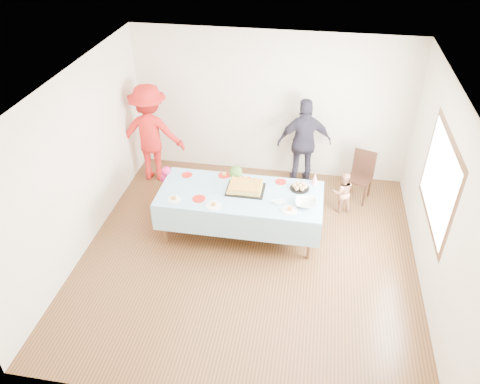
# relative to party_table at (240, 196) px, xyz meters

# --- Properties ---
(ground) EXTENTS (5.00, 5.00, 0.00)m
(ground) POSITION_rel_party_table_xyz_m (0.21, -0.50, -0.72)
(ground) COLOR #472B14
(ground) RESTS_ON ground
(room_walls) EXTENTS (5.04, 5.04, 2.72)m
(room_walls) POSITION_rel_party_table_xyz_m (0.27, -0.50, 1.05)
(room_walls) COLOR beige
(room_walls) RESTS_ON ground
(party_table) EXTENTS (2.50, 1.10, 0.78)m
(party_table) POSITION_rel_party_table_xyz_m (0.00, 0.00, 0.00)
(party_table) COLOR #54341C
(party_table) RESTS_ON ground
(birthday_cake) EXTENTS (0.58, 0.45, 0.10)m
(birthday_cake) POSITION_rel_party_table_xyz_m (0.06, 0.10, 0.10)
(birthday_cake) COLOR black
(birthday_cake) RESTS_ON party_table
(rolls_tray) EXTENTS (0.30, 0.30, 0.09)m
(rolls_tray) POSITION_rel_party_table_xyz_m (0.88, 0.27, 0.09)
(rolls_tray) COLOR black
(rolls_tray) RESTS_ON party_table
(punch_bowl) EXTENTS (0.32, 0.32, 0.08)m
(punch_bowl) POSITION_rel_party_table_xyz_m (1.00, -0.15, 0.09)
(punch_bowl) COLOR silver
(punch_bowl) RESTS_ON party_table
(party_hat) EXTENTS (0.11, 0.11, 0.19)m
(party_hat) POSITION_rel_party_table_xyz_m (1.10, 0.46, 0.15)
(party_hat) COLOR white
(party_hat) RESTS_ON party_table
(fork_pile) EXTENTS (0.24, 0.18, 0.07)m
(fork_pile) POSITION_rel_party_table_xyz_m (0.60, -0.15, 0.09)
(fork_pile) COLOR white
(fork_pile) RESTS_ON party_table
(plate_red_far_a) EXTENTS (0.17, 0.17, 0.01)m
(plate_red_far_a) POSITION_rel_party_table_xyz_m (-0.94, 0.35, 0.06)
(plate_red_far_a) COLOR red
(plate_red_far_a) RESTS_ON party_table
(plate_red_far_b) EXTENTS (0.20, 0.20, 0.01)m
(plate_red_far_b) POSITION_rel_party_table_xyz_m (-0.34, 0.44, 0.06)
(plate_red_far_b) COLOR red
(plate_red_far_b) RESTS_ON party_table
(plate_red_far_c) EXTENTS (0.20, 0.20, 0.01)m
(plate_red_far_c) POSITION_rel_party_table_xyz_m (0.02, 0.37, 0.06)
(plate_red_far_c) COLOR red
(plate_red_far_c) RESTS_ON party_table
(plate_red_far_d) EXTENTS (0.17, 0.17, 0.01)m
(plate_red_far_d) POSITION_rel_party_table_xyz_m (0.58, 0.41, 0.06)
(plate_red_far_d) COLOR red
(plate_red_far_d) RESTS_ON party_table
(plate_red_near) EXTENTS (0.20, 0.20, 0.01)m
(plate_red_near) POSITION_rel_party_table_xyz_m (-0.59, -0.26, 0.06)
(plate_red_near) COLOR red
(plate_red_near) RESTS_ON party_table
(plate_white_left) EXTENTS (0.20, 0.20, 0.01)m
(plate_white_left) POSITION_rel_party_table_xyz_m (-0.95, -0.34, 0.06)
(plate_white_left) COLOR white
(plate_white_left) RESTS_ON party_table
(plate_white_mid) EXTENTS (0.24, 0.24, 0.01)m
(plate_white_mid) POSITION_rel_party_table_xyz_m (-0.33, -0.39, 0.06)
(plate_white_mid) COLOR white
(plate_white_mid) RESTS_ON party_table
(plate_white_right) EXTENTS (0.23, 0.23, 0.01)m
(plate_white_right) POSITION_rel_party_table_xyz_m (0.78, -0.31, 0.06)
(plate_white_right) COLOR white
(plate_white_right) RESTS_ON party_table
(dining_chair) EXTENTS (0.49, 0.49, 0.89)m
(dining_chair) POSITION_rel_party_table_xyz_m (1.91, 1.37, -0.23)
(dining_chair) COLOR black
(dining_chair) RESTS_ON ground
(toddler_left) EXTENTS (0.38, 0.31, 0.88)m
(toddler_left) POSITION_rel_party_table_xyz_m (-1.29, 0.40, -0.28)
(toddler_left) COLOR #D71A5E
(toddler_left) RESTS_ON ground
(toddler_mid) EXTENTS (0.49, 0.36, 0.92)m
(toddler_mid) POSITION_rel_party_table_xyz_m (-0.16, 0.50, -0.27)
(toddler_mid) COLOR #437928
(toddler_mid) RESTS_ON ground
(toddler_right) EXTENTS (0.42, 0.36, 0.75)m
(toddler_right) POSITION_rel_party_table_xyz_m (1.59, 0.90, -0.35)
(toddler_right) COLOR tan
(toddler_right) RESTS_ON ground
(adult_left) EXTENTS (1.24, 0.78, 1.84)m
(adult_left) POSITION_rel_party_table_xyz_m (-1.89, 1.39, 0.20)
(adult_left) COLOR red
(adult_left) RESTS_ON ground
(adult_right) EXTENTS (1.03, 0.59, 1.65)m
(adult_right) POSITION_rel_party_table_xyz_m (0.87, 1.70, 0.10)
(adult_right) COLOR #2B2938
(adult_right) RESTS_ON ground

